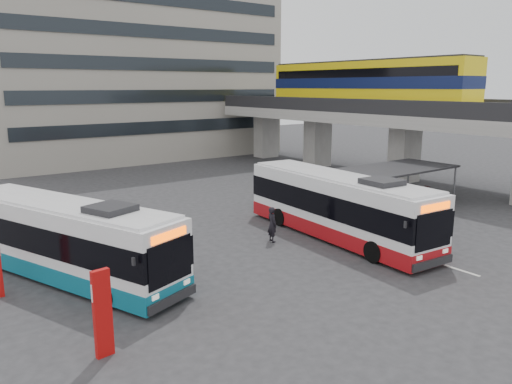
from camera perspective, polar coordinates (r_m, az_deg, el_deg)
ground at (r=24.40m, az=7.16°, el=-6.13°), size 120.00×120.00×0.00m
viaduct at (r=44.07m, az=12.33°, el=10.02°), size 8.00×32.00×9.68m
bike_shelter at (r=32.10m, az=14.46°, el=0.64°), size 10.00×4.00×2.54m
office_block at (r=57.32m, az=-14.44°, el=16.60°), size 30.00×15.00×25.00m
road_markings at (r=24.33m, az=16.40°, el=-6.58°), size 0.15×7.60×0.01m
bus_main at (r=25.50m, az=9.25°, el=-1.64°), size 3.35×11.89×3.47m
bus_teal at (r=21.39m, az=-20.99°, el=-5.13°), size 6.23×11.43×3.34m
pedestrian at (r=24.63m, az=1.86°, el=-3.72°), size 0.52×0.70×1.76m
sign_totem_south at (r=15.04m, az=-17.14°, el=-12.99°), size 0.56×0.22×2.60m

